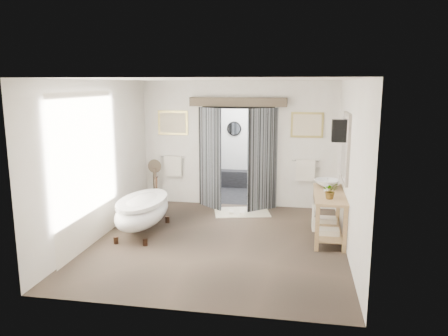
{
  "coord_description": "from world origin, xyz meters",
  "views": [
    {
      "loc": [
        1.41,
        -7.41,
        2.83
      ],
      "look_at": [
        0.0,
        0.6,
        1.25
      ],
      "focal_mm": 35.0,
      "sensor_mm": 36.0,
      "label": 1
    }
  ],
  "objects_px": {
    "rug": "(242,212)",
    "basin": "(327,184)",
    "clawfoot_tub": "(143,210)",
    "vanity": "(327,211)"
  },
  "relations": [
    {
      "from": "basin",
      "to": "clawfoot_tub",
      "type": "bearing_deg",
      "value": -144.52
    },
    {
      "from": "vanity",
      "to": "rug",
      "type": "height_order",
      "value": "vanity"
    },
    {
      "from": "clawfoot_tub",
      "to": "vanity",
      "type": "distance_m",
      "value": 3.49
    },
    {
      "from": "vanity",
      "to": "basin",
      "type": "height_order",
      "value": "basin"
    },
    {
      "from": "clawfoot_tub",
      "to": "vanity",
      "type": "xyz_separation_m",
      "value": [
        3.47,
        0.35,
        0.06
      ]
    },
    {
      "from": "clawfoot_tub",
      "to": "basin",
      "type": "height_order",
      "value": "basin"
    },
    {
      "from": "clawfoot_tub",
      "to": "basin",
      "type": "distance_m",
      "value": 3.57
    },
    {
      "from": "rug",
      "to": "basin",
      "type": "xyz_separation_m",
      "value": [
        1.76,
        -0.9,
        0.92
      ]
    },
    {
      "from": "rug",
      "to": "basin",
      "type": "distance_m",
      "value": 2.18
    },
    {
      "from": "rug",
      "to": "basin",
      "type": "height_order",
      "value": "basin"
    }
  ]
}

